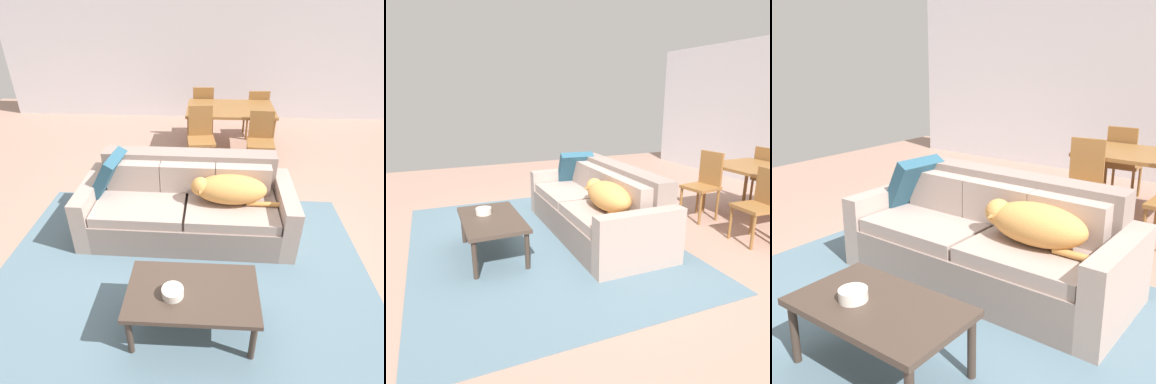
# 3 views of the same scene
# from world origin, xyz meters

# --- Properties ---
(ground_plane) EXTENTS (10.00, 10.00, 0.00)m
(ground_plane) POSITION_xyz_m (0.00, 0.00, 0.00)
(ground_plane) COLOR tan
(area_rug) EXTENTS (3.71, 2.90, 0.01)m
(area_rug) POSITION_xyz_m (-0.01, -0.74, 0.01)
(area_rug) COLOR slate
(area_rug) RESTS_ON ground
(couch) EXTENTS (2.30, 0.99, 0.85)m
(couch) POSITION_xyz_m (-0.01, 0.02, 0.33)
(couch) COLOR gray
(couch) RESTS_ON ground
(dog_on_left_cushion) EXTENTS (0.92, 0.38, 0.30)m
(dog_on_left_cushion) POSITION_xyz_m (0.43, -0.08, 0.62)
(dog_on_left_cushion) COLOR #D18E48
(dog_on_left_cushion) RESTS_ON couch
(throw_pillow_by_left_arm) EXTENTS (0.38, 0.50, 0.46)m
(throw_pillow_by_left_arm) POSITION_xyz_m (-0.89, 0.10, 0.67)
(throw_pillow_by_left_arm) COLOR #254D62
(throw_pillow_by_left_arm) RESTS_ON couch
(coffee_table) EXTENTS (1.02, 0.60, 0.43)m
(coffee_table) POSITION_xyz_m (0.12, -1.30, 0.38)
(coffee_table) COLOR #44352C
(coffee_table) RESTS_ON ground
(bowl_on_coffee_table) EXTENTS (0.17, 0.17, 0.07)m
(bowl_on_coffee_table) POSITION_xyz_m (-0.03, -1.36, 0.47)
(bowl_on_coffee_table) COLOR silver
(bowl_on_coffee_table) RESTS_ON coffee_table
(dining_table) EXTENTS (1.40, 0.92, 0.75)m
(dining_table) POSITION_xyz_m (0.54, 2.23, 0.68)
(dining_table) COLOR brown
(dining_table) RESTS_ON ground
(dining_chair_near_left) EXTENTS (0.45, 0.45, 0.94)m
(dining_chair_near_left) POSITION_xyz_m (0.09, 1.62, 0.52)
(dining_chair_near_left) COLOR brown
(dining_chair_near_left) RESTS_ON ground
(dining_chair_near_right) EXTENTS (0.42, 0.42, 0.87)m
(dining_chair_near_right) POSITION_xyz_m (0.98, 1.63, 0.48)
(dining_chair_near_right) COLOR brown
(dining_chair_near_right) RESTS_ON ground
(dining_chair_far_left) EXTENTS (0.42, 0.42, 0.93)m
(dining_chair_far_left) POSITION_xyz_m (0.08, 2.86, 0.51)
(dining_chair_far_left) COLOR brown
(dining_chair_far_left) RESTS_ON ground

